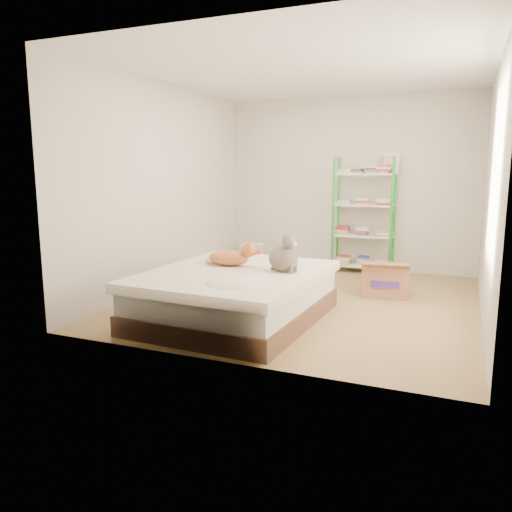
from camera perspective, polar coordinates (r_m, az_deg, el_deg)
The scene contains 7 objects.
room at distance 5.75m, azimuth 5.91°, elevation 7.62°, with size 3.81×4.21×2.61m.
bed at distance 5.11m, azimuth -2.34°, elevation -4.49°, with size 1.69×2.07×0.51m.
orange_cat at distance 5.31m, azimuth -3.16°, elevation 0.02°, with size 0.52×0.28×0.21m, color #E3834E, non-canonical shape.
grey_cat at distance 4.98m, azimuth 3.14°, elevation 0.36°, with size 0.28×0.33×0.38m, color gray, non-canonical shape.
shelf_unit at distance 7.54m, azimuth 12.26°, elevation 4.57°, with size 0.90×0.36×1.74m.
cardboard_box at distance 6.29m, azimuth 14.55°, elevation -2.65°, with size 0.59×0.58×0.44m.
white_bin at distance 7.97m, azimuth -0.56°, elevation 0.18°, with size 0.33×0.29×0.35m.
Camera 1 is at (1.66, -5.50, 1.53)m, focal length 35.00 mm.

